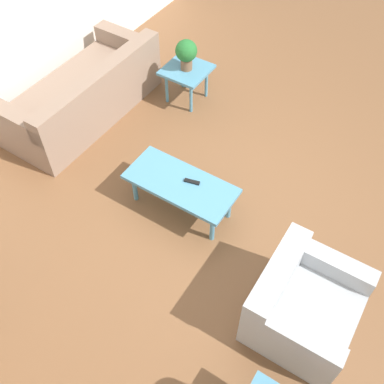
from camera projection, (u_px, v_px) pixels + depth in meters
name	position (u px, v px, depth m)	size (l,w,h in m)	color
ground_plane	(232.00, 205.00, 4.85)	(14.00, 14.00, 0.00)	brown
sofa	(84.00, 95.00, 5.57)	(0.94, 2.10, 0.76)	gray
armchair	(302.00, 305.00, 3.82)	(0.82, 0.92, 0.68)	#A8ADB2
coffee_table	(181.00, 185.00, 4.55)	(1.14, 0.51, 0.41)	teal
side_table_plant	(187.00, 73.00, 5.67)	(0.55, 0.55, 0.47)	teal
potted_plant	(186.00, 52.00, 5.44)	(0.27, 0.27, 0.39)	brown
remote_control	(192.00, 182.00, 4.51)	(0.16, 0.08, 0.02)	black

